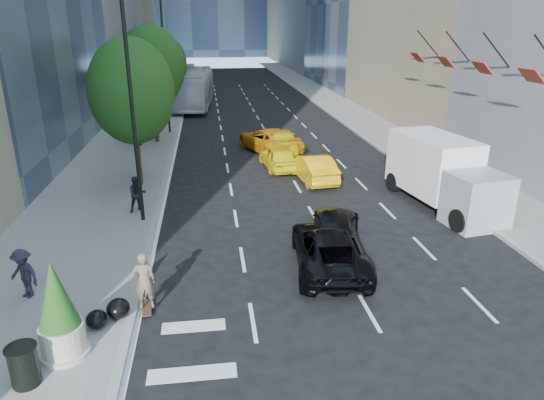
{
  "coord_description": "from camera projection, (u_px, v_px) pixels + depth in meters",
  "views": [
    {
      "loc": [
        -3.53,
        -15.93,
        8.16
      ],
      "look_at": [
        -1.17,
        1.8,
        1.6
      ],
      "focal_mm": 32.0,
      "sensor_mm": 36.0,
      "label": 1
    }
  ],
  "objects": [
    {
      "name": "facade_flags",
      "position": [
        465.0,
        61.0,
        26.57
      ],
      "size": [
        1.85,
        13.3,
        2.05
      ],
      "color": "black",
      "rests_on": "ground"
    },
    {
      "name": "black_sedan_mercedes",
      "position": [
        335.0,
        227.0,
        18.93
      ],
      "size": [
        3.05,
        4.84,
        1.31
      ],
      "primitive_type": "imported",
      "rotation": [
        0.0,
        0.0,
        2.85
      ],
      "color": "black",
      "rests_on": "ground"
    },
    {
      "name": "box_truck",
      "position": [
        443.0,
        173.0,
        22.41
      ],
      "size": [
        3.35,
        6.9,
        3.17
      ],
      "rotation": [
        0.0,
        0.0,
        0.15
      ],
      "color": "silver",
      "rests_on": "ground"
    },
    {
      "name": "skateboarder",
      "position": [
        145.0,
        284.0,
        14.28
      ],
      "size": [
        0.69,
        0.48,
        1.81
      ],
      "primitive_type": "imported",
      "rotation": [
        0.0,
        0.0,
        3.22
      ],
      "color": "brown",
      "rests_on": "ground"
    },
    {
      "name": "tree_far",
      "position": [
        166.0,
        63.0,
        45.37
      ],
      "size": [
        3.9,
        3.9,
        6.92
      ],
      "color": "black",
      "rests_on": "sidewalk_left"
    },
    {
      "name": "traffic_signal",
      "position": [
        179.0,
        61.0,
        53.05
      ],
      "size": [
        2.48,
        0.53,
        5.2
      ],
      "color": "black",
      "rests_on": "sidewalk_left"
    },
    {
      "name": "trash_can",
      "position": [
        24.0,
        366.0,
        11.28
      ],
      "size": [
        0.65,
        0.65,
        0.98
      ],
      "primitive_type": "cylinder",
      "color": "black",
      "rests_on": "sidewalk_left"
    },
    {
      "name": "taxi_a",
      "position": [
        278.0,
        157.0,
        28.6
      ],
      "size": [
        2.08,
        4.28,
        1.41
      ],
      "primitive_type": "imported",
      "rotation": [
        0.0,
        0.0,
        3.25
      ],
      "color": "yellow",
      "rests_on": "ground"
    },
    {
      "name": "taxi_b",
      "position": [
        313.0,
        167.0,
        26.45
      ],
      "size": [
        2.07,
        4.62,
        1.47
      ],
      "primitive_type": "imported",
      "rotation": [
        0.0,
        0.0,
        3.26
      ],
      "color": "#D79B0B",
      "rests_on": "ground"
    },
    {
      "name": "taxi_d",
      "position": [
        280.0,
        140.0,
        32.39
      ],
      "size": [
        2.18,
        5.26,
        1.52
      ],
      "primitive_type": "imported",
      "rotation": [
        0.0,
        0.0,
        3.13
      ],
      "color": "#DABE0B",
      "rests_on": "ground"
    },
    {
      "name": "sidewalk_left",
      "position": [
        148.0,
        116.0,
        44.85
      ],
      "size": [
        6.0,
        120.0,
        0.15
      ],
      "primitive_type": "cube",
      "color": "slate",
      "rests_on": "ground"
    },
    {
      "name": "tree_mid",
      "position": [
        151.0,
        67.0,
        33.04
      ],
      "size": [
        4.5,
        4.5,
        7.99
      ],
      "color": "black",
      "rests_on": "sidewalk_left"
    },
    {
      "name": "pedestrian_c",
      "position": [
        24.0,
        274.0,
        14.79
      ],
      "size": [
        1.2,
        1.04,
        1.61
      ],
      "primitive_type": "imported",
      "rotation": [
        0.0,
        0.0,
        -0.53
      ],
      "color": "#231D2C",
      "rests_on": "sidewalk_left"
    },
    {
      "name": "black_sedan_lincoln",
      "position": [
        329.0,
        248.0,
        17.0
      ],
      "size": [
        2.93,
        5.4,
        1.44
      ],
      "primitive_type": "imported",
      "rotation": [
        0.0,
        0.0,
        3.03
      ],
      "color": "black",
      "rests_on": "ground"
    },
    {
      "name": "planter_shrub",
      "position": [
        58.0,
        312.0,
        12.02
      ],
      "size": [
        1.1,
        1.1,
        2.65
      ],
      "color": "#B7A998",
      "rests_on": "sidewalk_left"
    },
    {
      "name": "lamp_far",
      "position": [
        167.0,
        56.0,
        35.77
      ],
      "size": [
        2.13,
        0.22,
        10.0
      ],
      "color": "black",
      "rests_on": "sidewalk_left"
    },
    {
      "name": "city_bus",
      "position": [
        194.0,
        88.0,
        49.49
      ],
      "size": [
        4.13,
        13.55,
        3.72
      ],
      "primitive_type": "imported",
      "rotation": [
        0.0,
        0.0,
        -0.08
      ],
      "color": "silver",
      "rests_on": "ground"
    },
    {
      "name": "pedestrian_a",
      "position": [
        137.0,
        194.0,
        21.59
      ],
      "size": [
        0.97,
        0.87,
        1.64
      ],
      "primitive_type": "imported",
      "rotation": [
        0.0,
        0.0,
        0.37
      ],
      "color": "black",
      "rests_on": "sidewalk_left"
    },
    {
      "name": "tree_near",
      "position": [
        132.0,
        92.0,
        23.85
      ],
      "size": [
        4.2,
        4.2,
        7.46
      ],
      "color": "black",
      "rests_on": "sidewalk_left"
    },
    {
      "name": "ground",
      "position": [
        309.0,
        255.0,
        18.08
      ],
      "size": [
        160.0,
        160.0,
        0.0
      ],
      "primitive_type": "plane",
      "color": "black",
      "rests_on": "ground"
    },
    {
      "name": "lamp_near",
      "position": [
        135.0,
        86.0,
        19.01
      ],
      "size": [
        2.13,
        0.22,
        10.0
      ],
      "color": "black",
      "rests_on": "sidewalk_left"
    },
    {
      "name": "sidewalk_right",
      "position": [
        347.0,
        111.0,
        47.21
      ],
      "size": [
        4.0,
        120.0,
        0.15
      ],
      "primitive_type": "cube",
      "color": "slate",
      "rests_on": "ground"
    },
    {
      "name": "pedestrian_b",
      "position": [
        137.0,
        133.0,
        33.27
      ],
      "size": [
        1.07,
        0.88,
        1.71
      ],
      "primitive_type": "imported",
      "rotation": [
        0.0,
        0.0,
        2.59
      ],
      "color": "black",
      "rests_on": "sidewalk_left"
    },
    {
      "name": "taxi_c",
      "position": [
        269.0,
        140.0,
        32.4
      ],
      "size": [
        4.31,
        6.2,
        1.57
      ],
      "primitive_type": "imported",
      "rotation": [
        0.0,
        0.0,
        3.47
      ],
      "color": "orange",
      "rests_on": "ground"
    },
    {
      "name": "garbage_bags",
      "position": [
        110.0,
        313.0,
        13.74
      ],
      "size": [
        1.15,
        1.11,
        0.57
      ],
      "color": "black",
      "rests_on": "sidewalk_left"
    }
  ]
}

